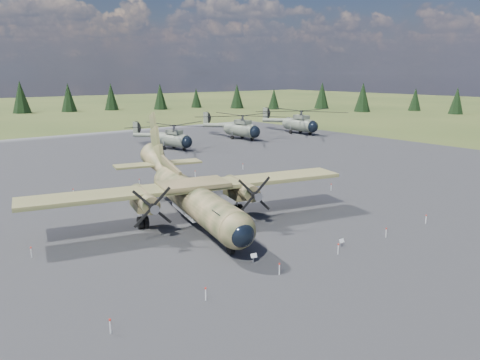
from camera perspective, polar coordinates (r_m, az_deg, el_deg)
ground at (r=44.76m, az=-3.13°, el=-4.51°), size 500.00×500.00×0.00m
apron at (r=52.98m, az=-9.31°, el=-1.90°), size 120.00×120.00×0.04m
transport_plane at (r=43.23m, az=-6.17°, el=-1.36°), size 29.33×26.29×9.71m
helicopter_near at (r=84.38m, az=-8.25°, el=5.81°), size 21.01×22.13×4.43m
helicopter_mid at (r=96.48m, az=0.12°, el=7.08°), size 21.37×24.14×5.03m
helicopter_far at (r=106.14m, az=7.28°, el=7.61°), size 21.49×24.92×5.30m
info_placard_left at (r=34.13m, az=1.67°, el=-9.32°), size 0.49×0.32×0.72m
info_placard_right at (r=37.87m, az=12.27°, el=-7.35°), size 0.45×0.20×0.70m
barrier_fence at (r=44.30m, az=-3.58°, el=-4.02°), size 33.12×29.62×0.85m
treeline at (r=42.54m, az=-1.95°, el=1.26°), size 292.57×286.66×10.99m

